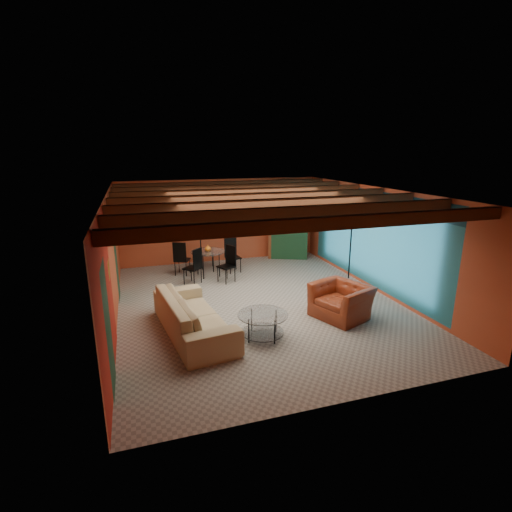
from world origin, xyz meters
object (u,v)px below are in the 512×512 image
object	(u,v)px
armchair	(341,301)
dining_table	(208,259)
coffee_table	(263,326)
sofa	(193,315)
potted_plant	(287,190)
floor_lamp	(350,255)
armoire	(286,228)
vase	(208,238)

from	to	relation	value
armchair	dining_table	xyz separation A→B (m)	(-2.25, 3.78, 0.14)
coffee_table	dining_table	distance (m)	4.20
sofa	potted_plant	world-z (taller)	potted_plant
armchair	floor_lamp	world-z (taller)	floor_lamp
dining_table	floor_lamp	bearing A→B (deg)	-32.73
armoire	potted_plant	distance (m)	1.28
floor_lamp	vase	distance (m)	4.03
sofa	dining_table	size ratio (longest dim) A/B	1.36
vase	floor_lamp	bearing A→B (deg)	-32.73
dining_table	floor_lamp	distance (m)	4.05
dining_table	armoire	world-z (taller)	armoire
dining_table	vase	distance (m)	0.61
floor_lamp	vase	size ratio (longest dim) A/B	9.74
armchair	sofa	bearing A→B (deg)	-115.72
sofa	floor_lamp	xyz separation A→B (m)	(4.38, 1.38, 0.52)
potted_plant	vase	distance (m)	3.39
armchair	coffee_table	world-z (taller)	armchair
armchair	vase	bearing A→B (deg)	-171.14
coffee_table	vase	bearing A→B (deg)	93.83
floor_lamp	potted_plant	size ratio (longest dim) A/B	3.67
coffee_table	potted_plant	xyz separation A→B (m)	(2.66, 5.38, 2.06)
armchair	vase	xyz separation A→B (m)	(-2.25, 3.78, 0.76)
armchair	floor_lamp	size ratio (longest dim) A/B	0.63
floor_lamp	armchair	bearing A→B (deg)	-125.44
vase	armoire	bearing A→B (deg)	22.20
armoire	dining_table	bearing A→B (deg)	-134.68
floor_lamp	dining_table	bearing A→B (deg)	147.27
floor_lamp	armoire	bearing A→B (deg)	97.59
floor_lamp	potted_plant	world-z (taller)	potted_plant
coffee_table	potted_plant	world-z (taller)	potted_plant
dining_table	vase	xyz separation A→B (m)	(0.00, 0.00, 0.61)
armoire	vase	bearing A→B (deg)	-134.68
armoire	floor_lamp	size ratio (longest dim) A/B	1.12
dining_table	floor_lamp	size ratio (longest dim) A/B	1.09
potted_plant	vase	world-z (taller)	potted_plant
sofa	armchair	bearing A→B (deg)	-101.58
sofa	coffee_table	size ratio (longest dim) A/B	2.73
coffee_table	vase	world-z (taller)	vase
potted_plant	vase	size ratio (longest dim) A/B	2.65
sofa	dining_table	xyz separation A→B (m)	(0.99, 3.56, 0.12)
coffee_table	floor_lamp	world-z (taller)	floor_lamp
sofa	coffee_table	distance (m)	1.42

